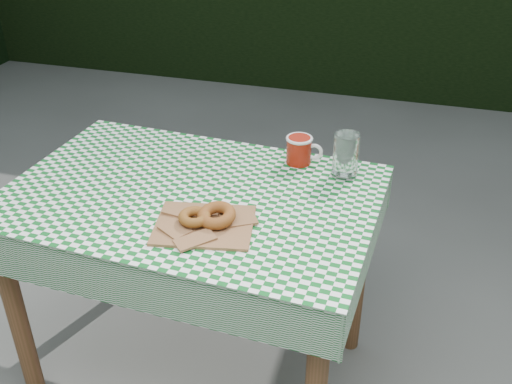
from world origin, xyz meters
TOP-DOWN VIEW (x-y plane):
  - ground at (0.00, 0.00)m, footprint 60.00×60.00m
  - table at (0.03, -0.00)m, footprint 1.13×0.79m
  - tablecloth at (0.03, -0.00)m, footprint 1.16×0.81m
  - paper_bag at (0.13, -0.16)m, footprint 0.30×0.26m
  - bagel_front at (0.10, -0.17)m, footprint 0.09×0.09m
  - bagel_back at (0.16, -0.15)m, footprint 0.14×0.14m
  - coffee_mug at (0.30, 0.28)m, footprint 0.17×0.17m
  - drinking_glass at (0.46, 0.23)m, footprint 0.08×0.08m

SIDE VIEW (x-z plane):
  - ground at x=0.00m, z-range 0.00..0.00m
  - table at x=0.03m, z-range 0.00..0.75m
  - tablecloth at x=0.03m, z-range 0.75..0.76m
  - paper_bag at x=0.13m, z-range 0.76..0.77m
  - bagel_front at x=0.10m, z-range 0.77..0.80m
  - bagel_back at x=0.16m, z-range 0.77..0.80m
  - coffee_mug at x=0.30m, z-range 0.76..0.85m
  - drinking_glass at x=0.46m, z-range 0.76..0.90m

